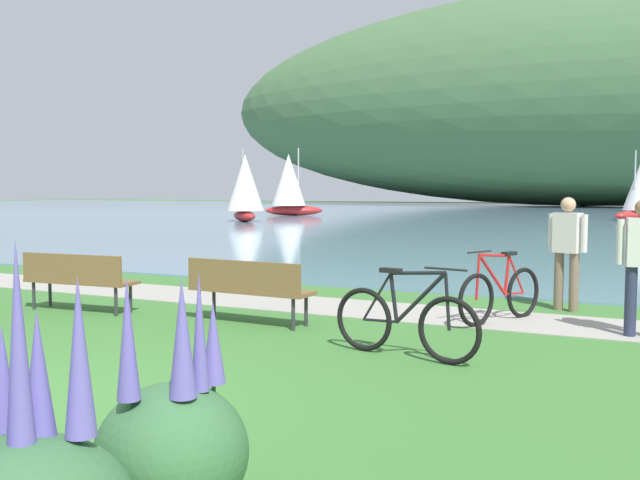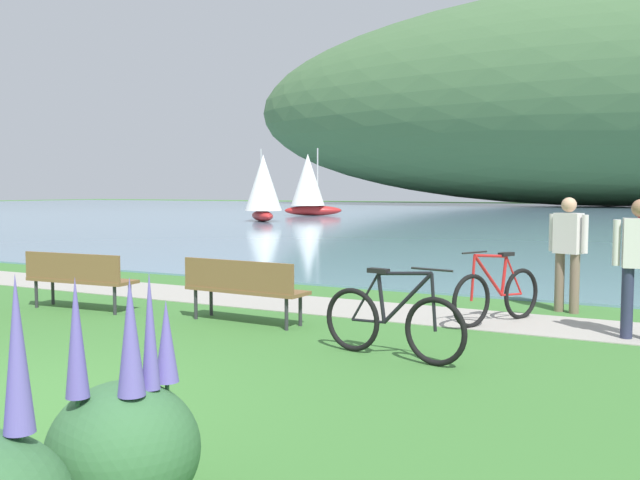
{
  "view_description": "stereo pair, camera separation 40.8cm",
  "coord_description": "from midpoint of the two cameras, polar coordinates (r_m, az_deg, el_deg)",
  "views": [
    {
      "loc": [
        4.83,
        -3.77,
        1.82
      ],
      "look_at": [
        0.01,
        6.35,
        1.0
      ],
      "focal_mm": 38.56,
      "sensor_mm": 36.0,
      "label": 1
    },
    {
      "loc": [
        5.19,
        -3.59,
        1.82
      ],
      "look_at": [
        0.01,
        6.35,
        1.0
      ],
      "focal_mm": 38.56,
      "sensor_mm": 36.0,
      "label": 2
    }
  ],
  "objects": [
    {
      "name": "bay_water",
      "position": [
        51.81,
        19.87,
        1.93
      ],
      "size": [
        180.0,
        80.0,
        0.04
      ],
      "primitive_type": "cube",
      "color": "#6B8EA8",
      "rests_on": "ground"
    },
    {
      "name": "park_bench_further_along",
      "position": [
        9.39,
        -7.24,
        -3.8
      ],
      "size": [
        1.82,
        0.58,
        0.88
      ],
      "color": "brown",
      "rests_on": "ground"
    },
    {
      "name": "echium_bush_beside_closest",
      "position": [
        4.04,
        -15.09,
        -16.12
      ],
      "size": [
        0.84,
        0.84,
        1.38
      ],
      "color": "#386B3D",
      "rests_on": "ground"
    },
    {
      "name": "bicycle_beside_path",
      "position": [
        9.72,
        13.58,
        -4.35
      ],
      "size": [
        0.82,
        1.62,
        1.01
      ],
      "color": "black",
      "rests_on": "ground"
    },
    {
      "name": "person_at_shoreline",
      "position": [
        10.86,
        18.82,
        -0.49
      ],
      "size": [
        0.58,
        0.34,
        1.71
      ],
      "color": "#72604C",
      "rests_on": "ground"
    },
    {
      "name": "bicycle_leaning_near_bench",
      "position": [
        7.52,
        5.53,
        -6.73
      ],
      "size": [
        1.75,
        0.38,
        1.01
      ],
      "color": "black",
      "rests_on": "ground"
    },
    {
      "name": "sailboat_toward_hillside",
      "position": [
        47.92,
        -2.81,
        4.68
      ],
      "size": [
        4.02,
        3.27,
        4.68
      ],
      "color": "#B22323",
      "rests_on": "bay_water"
    },
    {
      "name": "sailboat_nearest_to_shore",
      "position": [
        39.03,
        -6.53,
        4.39
      ],
      "size": [
        3.28,
        3.32,
        4.13
      ],
      "color": "#B22323",
      "rests_on": "bay_water"
    },
    {
      "name": "shoreline_path",
      "position": [
        10.95,
        -2.2,
        -5.36
      ],
      "size": [
        60.0,
        1.5,
        0.01
      ],
      "primitive_type": "cube",
      "color": "#A39E93",
      "rests_on": "ground"
    },
    {
      "name": "park_bench_near_camera",
      "position": [
        10.93,
        -20.51,
        -2.9
      ],
      "size": [
        1.83,
        0.59,
        0.88
      ],
      "color": "brown",
      "rests_on": "ground"
    },
    {
      "name": "distant_hillside",
      "position": [
        82.42,
        21.05,
        11.02
      ],
      "size": [
        87.22,
        28.0,
        24.01
      ],
      "primitive_type": "ellipsoid",
      "color": "#42663D",
      "rests_on": "bay_water"
    }
  ]
}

